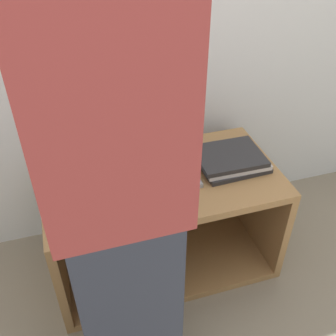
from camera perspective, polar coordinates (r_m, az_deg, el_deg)
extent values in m
plane|color=#756B5B|center=(2.01, 1.81, -19.05)|extent=(12.00, 12.00, 0.00)
cube|color=silver|center=(1.83, -4.80, 22.32)|extent=(8.00, 0.05, 2.40)
cube|color=olive|center=(1.79, -0.82, -1.86)|extent=(1.08, 0.58, 0.04)
cube|color=olive|center=(2.16, -0.70, -12.60)|extent=(1.08, 0.58, 0.04)
cube|color=olive|center=(1.94, -15.95, -10.65)|extent=(0.04, 0.58, 0.49)
cube|color=olive|center=(2.13, 12.83, -4.63)|extent=(0.04, 0.58, 0.49)
cube|color=olive|center=(2.17, -2.81, -2.78)|extent=(1.00, 0.04, 0.49)
cube|color=gray|center=(1.78, -0.83, -1.16)|extent=(0.30, 0.24, 0.02)
cube|color=gray|center=(1.78, -0.92, -0.69)|extent=(0.25, 0.13, 0.00)
cube|color=gray|center=(1.81, -2.09, 4.62)|extent=(0.30, 0.03, 0.24)
cube|color=black|center=(1.80, -2.05, 4.56)|extent=(0.27, 0.03, 0.21)
cube|color=#232326|center=(1.74, -11.30, -3.09)|extent=(0.31, 0.25, 0.02)
cube|color=#232326|center=(1.72, -11.44, -2.69)|extent=(0.31, 0.25, 0.02)
cube|color=#232326|center=(1.71, -11.50, -2.02)|extent=(0.31, 0.25, 0.02)
cube|color=#232326|center=(1.88, 9.22, 0.70)|extent=(0.31, 0.25, 0.02)
cube|color=#B7B7BC|center=(1.87, 9.16, 1.32)|extent=(0.31, 0.24, 0.02)
cube|color=#232326|center=(1.85, 8.87, 1.76)|extent=(0.31, 0.24, 0.02)
cube|color=#2D3342|center=(1.50, -5.59, -19.17)|extent=(0.34, 0.20, 0.86)
cube|color=#993838|center=(0.95, -8.37, 7.27)|extent=(0.40, 0.20, 0.68)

